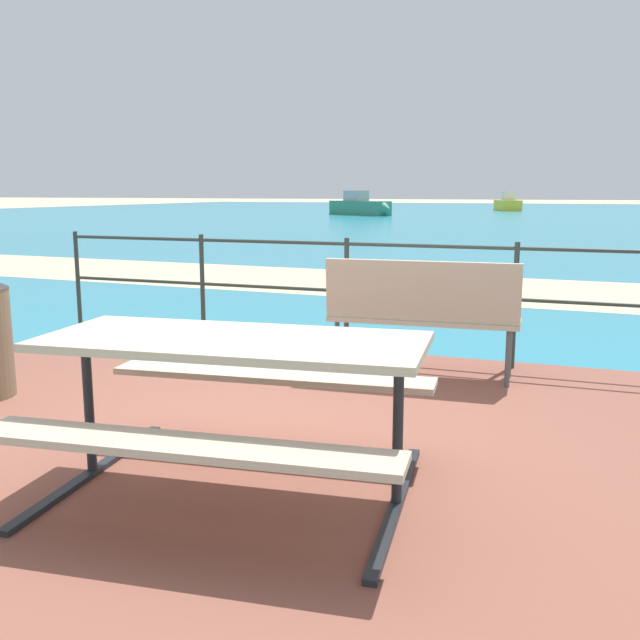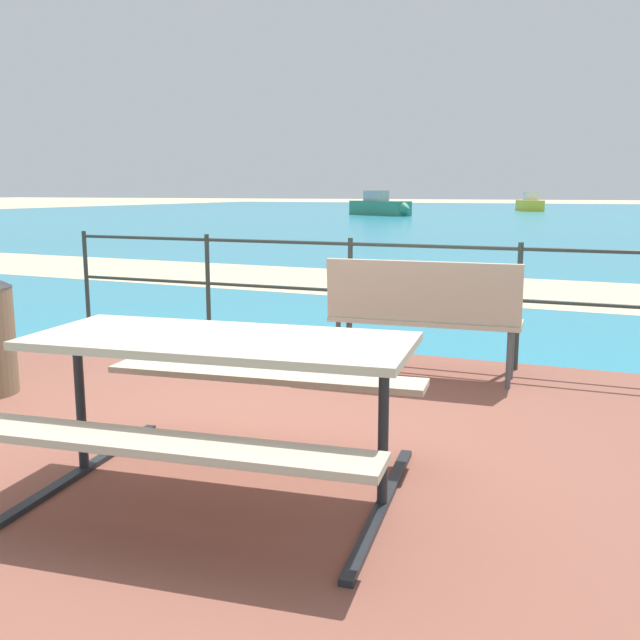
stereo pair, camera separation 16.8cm
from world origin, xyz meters
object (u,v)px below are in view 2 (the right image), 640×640
Objects in this scene: park_bench at (423,309)px; boat_far at (380,206)px; picnic_table at (221,373)px; boat_mid at (529,204)px.

boat_far is (-12.11, 37.76, -0.08)m from park_bench.
boat_far is (-11.72, 40.22, -0.11)m from picnic_table.
park_bench is 0.34× the size of boat_mid.
boat_far reaches higher than park_bench.
park_bench is at bearing 168.28° from boat_mid.
boat_mid is at bearing 88.39° from picnic_table.
boat_far is at bearing -75.76° from park_bench.
park_bench is at bearing 74.85° from picnic_table.
picnic_table is at bearing 167.63° from boat_mid.
boat_far reaches higher than boat_mid.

